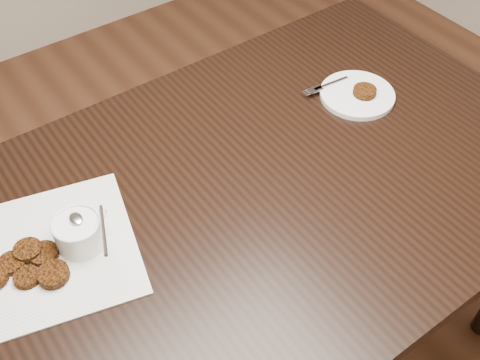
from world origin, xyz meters
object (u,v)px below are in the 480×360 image
(table, at_px, (257,279))
(sauce_ramekin, at_px, (75,222))
(napkin, at_px, (50,252))
(plate_with_patty, at_px, (358,93))

(table, bearing_deg, sauce_ramekin, 168.79)
(napkin, height_order, sauce_ramekin, sauce_ramekin)
(sauce_ramekin, distance_m, plate_with_patty, 0.76)
(table, bearing_deg, plate_with_patty, 13.91)
(sauce_ramekin, bearing_deg, plate_with_patty, 1.25)
(sauce_ramekin, bearing_deg, table, -11.21)
(table, bearing_deg, napkin, 168.24)
(sauce_ramekin, bearing_deg, napkin, 164.81)
(table, relative_size, napkin, 4.35)
(table, height_order, plate_with_patty, plate_with_patty)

